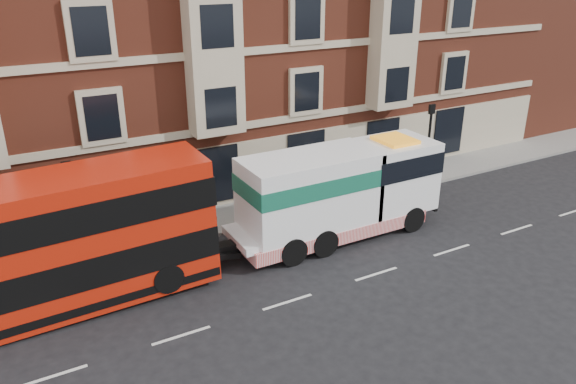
% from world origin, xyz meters
% --- Properties ---
extents(ground, '(120.00, 120.00, 0.00)m').
position_xyz_m(ground, '(0.00, 0.00, 0.00)').
color(ground, black).
rests_on(ground, ground).
extents(sidewalk, '(90.00, 3.00, 0.15)m').
position_xyz_m(sidewalk, '(0.00, 7.50, 0.07)').
color(sidewalk, slate).
rests_on(sidewalk, ground).
extents(lamp_post_west, '(0.35, 0.15, 4.35)m').
position_xyz_m(lamp_post_west, '(-6.00, 6.20, 2.68)').
color(lamp_post_west, black).
rests_on(lamp_post_west, sidewalk).
extents(lamp_post_east, '(0.35, 0.15, 4.35)m').
position_xyz_m(lamp_post_east, '(12.00, 6.20, 2.68)').
color(lamp_post_east, black).
rests_on(lamp_post_east, sidewalk).
extents(double_decker_bus, '(12.04, 2.77, 4.88)m').
position_xyz_m(double_decker_bus, '(-7.71, 3.50, 2.58)').
color(double_decker_bus, red).
rests_on(double_decker_bus, ground).
extents(tow_truck, '(9.65, 2.85, 4.02)m').
position_xyz_m(tow_truck, '(4.36, 3.50, 2.13)').
color(tow_truck, white).
rests_on(tow_truck, ground).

